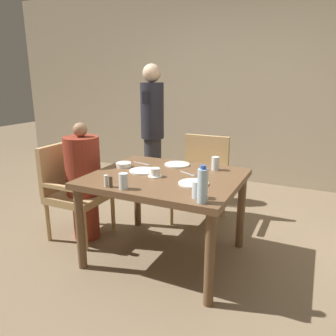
# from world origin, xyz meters

# --- Properties ---
(ground_plane) EXTENTS (16.00, 16.00, 0.00)m
(ground_plane) POSITION_xyz_m (0.00, 0.00, 0.00)
(ground_plane) COLOR #7A664C
(wall_back) EXTENTS (8.00, 0.06, 2.80)m
(wall_back) POSITION_xyz_m (0.00, 2.45, 1.40)
(wall_back) COLOR tan
(wall_back) RESTS_ON ground_plane
(dining_table) EXTENTS (1.19, 1.00, 0.73)m
(dining_table) POSITION_xyz_m (0.00, 0.00, 0.64)
(dining_table) COLOR brown
(dining_table) RESTS_ON ground_plane
(chair_left_side) EXTENTS (0.50, 0.50, 0.89)m
(chair_left_side) POSITION_xyz_m (-0.98, 0.00, 0.49)
(chair_left_side) COLOR tan
(chair_left_side) RESTS_ON ground_plane
(diner_in_left_chair) EXTENTS (0.32, 0.32, 1.11)m
(diner_in_left_chair) POSITION_xyz_m (-0.84, 0.00, 0.57)
(diner_in_left_chair) COLOR maroon
(diner_in_left_chair) RESTS_ON ground_plane
(chair_far_side) EXTENTS (0.50, 0.50, 0.89)m
(chair_far_side) POSITION_xyz_m (0.00, 0.89, 0.49)
(chair_far_side) COLOR tan
(chair_far_side) RESTS_ON ground_plane
(standing_host) EXTENTS (0.28, 0.32, 1.65)m
(standing_host) POSITION_xyz_m (-0.77, 1.23, 0.89)
(standing_host) COLOR #2D2D33
(standing_host) RESTS_ON ground_plane
(plate_main_left) EXTENTS (0.23, 0.23, 0.01)m
(plate_main_left) POSITION_xyz_m (0.28, -0.11, 0.73)
(plate_main_left) COLOR white
(plate_main_left) RESTS_ON dining_table
(plate_main_right) EXTENTS (0.23, 0.23, 0.01)m
(plate_main_right) POSITION_xyz_m (-0.22, 0.02, 0.73)
(plate_main_right) COLOR white
(plate_main_right) RESTS_ON dining_table
(plate_dessert_center) EXTENTS (0.23, 0.23, 0.01)m
(plate_dessert_center) POSITION_xyz_m (-0.04, 0.34, 0.73)
(plate_dessert_center) COLOR white
(plate_dessert_center) RESTS_ON dining_table
(teacup_with_saucer) EXTENTS (0.11, 0.11, 0.07)m
(teacup_with_saucer) POSITION_xyz_m (-0.06, -0.06, 0.76)
(teacup_with_saucer) COLOR white
(teacup_with_saucer) RESTS_ON dining_table
(bowl_small) EXTENTS (0.13, 0.13, 0.04)m
(bowl_small) POSITION_xyz_m (-0.45, 0.08, 0.75)
(bowl_small) COLOR white
(bowl_small) RESTS_ON dining_table
(water_bottle) EXTENTS (0.07, 0.07, 0.24)m
(water_bottle) POSITION_xyz_m (0.47, -0.43, 0.84)
(water_bottle) COLOR silver
(water_bottle) RESTS_ON dining_table
(glass_tall_near) EXTENTS (0.07, 0.07, 0.11)m
(glass_tall_near) POSITION_xyz_m (-0.12, -0.42, 0.79)
(glass_tall_near) COLOR silver
(glass_tall_near) RESTS_ON dining_table
(glass_tall_mid) EXTENTS (0.07, 0.07, 0.11)m
(glass_tall_mid) POSITION_xyz_m (0.41, -0.37, 0.79)
(glass_tall_mid) COLOR silver
(glass_tall_mid) RESTS_ON dining_table
(glass_tall_far) EXTENTS (0.07, 0.07, 0.11)m
(glass_tall_far) POSITION_xyz_m (0.32, 0.33, 0.79)
(glass_tall_far) COLOR silver
(glass_tall_far) RESTS_ON dining_table
(salt_shaker) EXTENTS (0.03, 0.03, 0.09)m
(salt_shaker) POSITION_xyz_m (-0.27, -0.43, 0.77)
(salt_shaker) COLOR white
(salt_shaker) RESTS_ON dining_table
(pepper_shaker) EXTENTS (0.03, 0.03, 0.08)m
(pepper_shaker) POSITION_xyz_m (-0.23, -0.43, 0.77)
(pepper_shaker) COLOR #4C3D2D
(pepper_shaker) RESTS_ON dining_table
(fork_beside_plate) EXTENTS (0.16, 0.09, 0.00)m
(fork_beside_plate) POSITION_xyz_m (0.16, 0.11, 0.73)
(fork_beside_plate) COLOR silver
(fork_beside_plate) RESTS_ON dining_table
(knife_beside_plate) EXTENTS (0.18, 0.05, 0.00)m
(knife_beside_plate) POSITION_xyz_m (-0.35, 0.24, 0.73)
(knife_beside_plate) COLOR silver
(knife_beside_plate) RESTS_ON dining_table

